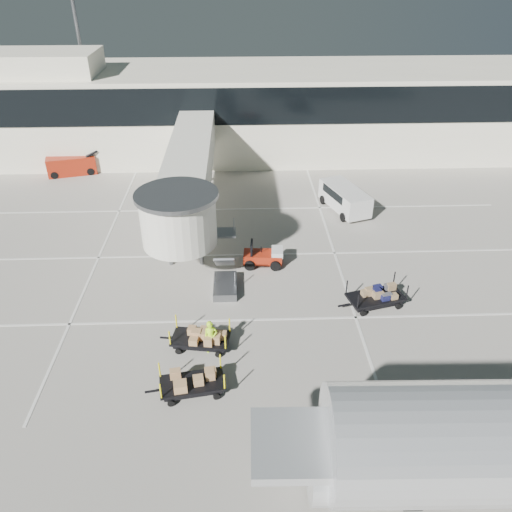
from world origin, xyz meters
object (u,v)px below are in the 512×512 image
at_px(suitcase_cart, 377,297).
at_px(box_cart_near, 195,383).
at_px(baggage_tug, 264,257).
at_px(belt_loader, 72,165).
at_px(box_cart_far, 198,337).
at_px(ground_worker, 211,337).
at_px(minivan, 344,197).

height_order(suitcase_cart, box_cart_near, suitcase_cart).
relative_size(baggage_tug, belt_loader, 0.54).
distance_m(box_cart_far, ground_worker, 0.91).
height_order(suitcase_cart, minivan, minivan).
height_order(suitcase_cart, box_cart_far, suitcase_cart).
relative_size(suitcase_cart, box_cart_far, 1.08).
bearing_deg(ground_worker, suitcase_cart, 10.41).
bearing_deg(box_cart_far, minivan, 64.77).
height_order(box_cart_near, box_cart_far, box_cart_near).
bearing_deg(baggage_tug, minivan, 53.68).
bearing_deg(ground_worker, minivan, 48.22).
bearing_deg(box_cart_near, minivan, 51.83).
xyz_separation_m(box_cart_near, box_cart_far, (-0.06, 3.21, 0.04)).
xyz_separation_m(baggage_tug, minivan, (6.70, 7.89, 0.53)).
bearing_deg(minivan, suitcase_cart, -110.77).
height_order(suitcase_cart, belt_loader, belt_loader).
bearing_deg(suitcase_cart, baggage_tug, 129.01).
bearing_deg(belt_loader, minivan, -33.96).
bearing_deg(belt_loader, baggage_tug, -58.42).
relative_size(baggage_tug, suitcase_cart, 0.65).
distance_m(box_cart_far, belt_loader, 27.30).
bearing_deg(minivan, box_cart_far, -142.89).
xyz_separation_m(suitcase_cart, minivan, (0.39, 12.51, 0.57)).
distance_m(baggage_tug, belt_loader, 23.38).
height_order(box_cart_far, belt_loader, belt_loader).
bearing_deg(minivan, box_cart_near, -137.99).
bearing_deg(ground_worker, baggage_tug, 58.79).
xyz_separation_m(box_cart_far, minivan, (10.51, 15.64, 0.56)).
bearing_deg(minivan, belt_loader, 141.39).
height_order(baggage_tug, belt_loader, belt_loader).
relative_size(box_cart_far, minivan, 0.70).
distance_m(suitcase_cart, box_cart_near, 11.89).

